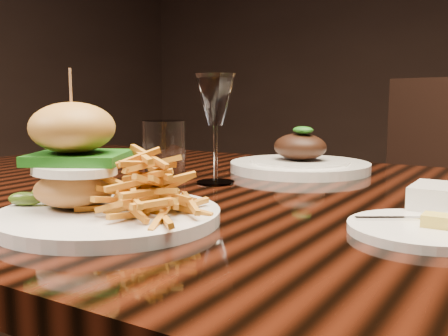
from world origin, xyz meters
The scene contains 8 objects.
dining_table centered at (0.00, 0.00, 0.67)m, with size 1.60×0.90×0.75m.
burger_plate centered at (-0.12, -0.26, 0.80)m, with size 0.26×0.26×0.18m.
side_saucer centered at (0.21, -0.12, 0.76)m, with size 0.16×0.16×0.02m.
ramekin centered at (0.21, -0.01, 0.77)m, with size 0.08×0.08×0.04m, color silver.
wine_glass centered at (-0.16, 0.04, 0.88)m, with size 0.07×0.07×0.18m.
water_tumbler centered at (-0.27, 0.04, 0.80)m, with size 0.08×0.08×0.10m, color white.
far_dish centered at (-0.09, 0.25, 0.77)m, with size 0.27×0.27×0.09m.
chair_far centered at (0.04, 0.88, 0.54)m, with size 0.61×0.61×0.95m.
Camera 1 is at (0.31, -0.69, 0.90)m, focal length 42.00 mm.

